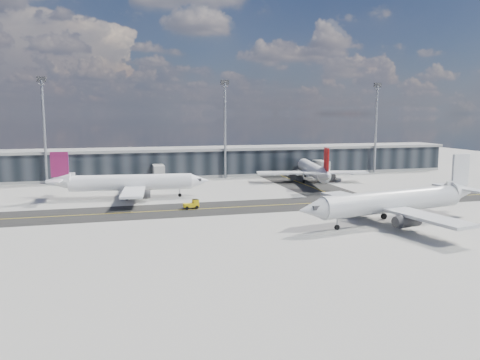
{
  "coord_description": "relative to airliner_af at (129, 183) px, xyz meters",
  "views": [
    {
      "loc": [
        -30.85,
        -87.79,
        19.07
      ],
      "look_at": [
        -5.78,
        8.31,
        5.0
      ],
      "focal_mm": 35.0,
      "sensor_mm": 36.0,
      "label": 1
    }
  ],
  "objects": [
    {
      "name": "ground",
      "position": [
        28.77,
        -20.3,
        -3.56
      ],
      "size": [
        300.0,
        300.0,
        0.0
      ],
      "primitive_type": "plane",
      "color": "gray",
      "rests_on": "ground"
    },
    {
      "name": "taxiway_lanes",
      "position": [
        32.68,
        -9.56,
        -3.55
      ],
      "size": [
        180.0,
        63.0,
        0.03
      ],
      "color": "black",
      "rests_on": "ground"
    },
    {
      "name": "terminal_concourse",
      "position": [
        28.81,
        34.63,
        0.53
      ],
      "size": [
        152.0,
        19.8,
        8.8
      ],
      "color": "black",
      "rests_on": "ground"
    },
    {
      "name": "floodlight_masts",
      "position": [
        28.77,
        27.7,
        12.05
      ],
      "size": [
        102.5,
        0.7,
        28.9
      ],
      "color": "gray",
      "rests_on": "ground"
    },
    {
      "name": "airliner_af",
      "position": [
        0.0,
        0.0,
        0.0
      ],
      "size": [
        36.42,
        31.09,
        10.78
      ],
      "rotation": [
        0.0,
        0.0,
        -1.67
      ],
      "color": "white",
      "rests_on": "ground"
    },
    {
      "name": "airliner_redtail",
      "position": [
        50.17,
        11.44,
        0.03
      ],
      "size": [
        31.35,
        36.54,
        10.87
      ],
      "rotation": [
        0.0,
        0.0,
        -0.2
      ],
      "color": "white",
      "rests_on": "ground"
    },
    {
      "name": "airliner_near",
      "position": [
        44.64,
        -36.79,
        0.27
      ],
      "size": [
        39.0,
        33.43,
        11.58
      ],
      "rotation": [
        0.0,
        0.0,
        1.75
      ],
      "color": "#BABDBF",
      "rests_on": "ground"
    },
    {
      "name": "baggage_tug",
      "position": [
        12.07,
        -15.6,
        -2.6
      ],
      "size": [
        3.22,
        1.89,
        1.92
      ],
      "rotation": [
        0.0,
        0.0,
        -1.46
      ],
      "color": "gold",
      "rests_on": "ground"
    },
    {
      "name": "service_van",
      "position": [
        57.72,
        13.89,
        -2.88
      ],
      "size": [
        3.61,
        5.34,
        1.36
      ],
      "primitive_type": "imported",
      "rotation": [
        0.0,
        0.0,
        0.3
      ],
      "color": "white",
      "rests_on": "ground"
    }
  ]
}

